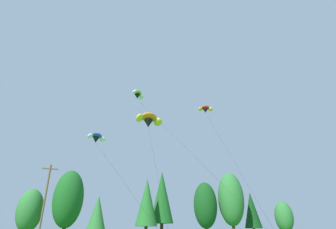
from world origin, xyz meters
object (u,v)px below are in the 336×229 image
object	(u,v)px
parafoil_kite_low_lime_white	(138,95)
parafoil_kite_mid_red_yellow	(205,109)
parafoil_kite_far_orange	(149,120)
utility_pole	(44,203)
parafoil_kite_high_blue_white	(96,138)

from	to	relation	value
parafoil_kite_low_lime_white	parafoil_kite_mid_red_yellow	bearing A→B (deg)	12.18
parafoil_kite_far_orange	utility_pole	bearing A→B (deg)	137.96
utility_pole	parafoil_kite_high_blue_white	xyz separation A→B (m)	(5.50, -6.22, 8.21)
parafoil_kite_high_blue_white	parafoil_kite_far_orange	size ratio (longest dim) A/B	1.13
parafoil_kite_mid_red_yellow	parafoil_kite_far_orange	xyz separation A→B (m)	(-13.23, -8.00, -7.21)
parafoil_kite_mid_red_yellow	parafoil_kite_low_lime_white	bearing A→B (deg)	-167.82
utility_pole	parafoil_kite_high_blue_white	distance (m)	11.67
parafoil_kite_mid_red_yellow	parafoil_kite_high_blue_white	bearing A→B (deg)	-169.25
parafoil_kite_far_orange	parafoil_kite_high_blue_white	bearing A→B (deg)	145.13
utility_pole	parafoil_kite_far_orange	size ratio (longest dim) A/B	0.71
utility_pole	parafoil_kite_low_lime_white	xyz separation A→B (m)	(11.18, -5.50, 16.35)
parafoil_kite_high_blue_white	parafoil_kite_mid_red_yellow	distance (m)	21.74
parafoil_kite_mid_red_yellow	parafoil_kite_far_orange	distance (m)	17.06
parafoil_kite_mid_red_yellow	parafoil_kite_low_lime_white	distance (m)	14.08
utility_pole	parafoil_kite_low_lime_white	size ratio (longest dim) A/B	0.52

